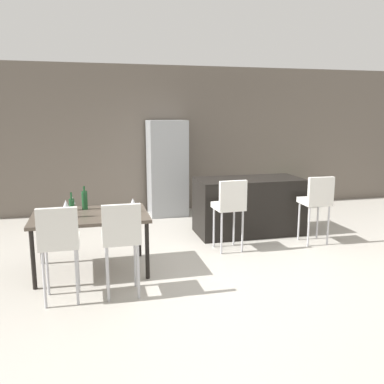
{
  "coord_description": "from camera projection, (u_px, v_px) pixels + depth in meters",
  "views": [
    {
      "loc": [
        -1.84,
        -5.16,
        1.97
      ],
      "look_at": [
        -0.44,
        0.47,
        0.85
      ],
      "focal_mm": 38.28,
      "sensor_mm": 36.0,
      "label": 1
    }
  ],
  "objects": [
    {
      "name": "refrigerator",
      "position": [
        167.0,
        168.0,
        7.97
      ],
      "size": [
        0.72,
        0.68,
        1.84
      ],
      "primitive_type": "cube",
      "color": "#939699",
      "rests_on": "ground_plane"
    },
    {
      "name": "wine_bottle_middle",
      "position": [
        72.0,
        208.0,
        4.89
      ],
      "size": [
        0.07,
        0.07,
        0.3
      ],
      "color": "#194723",
      "rests_on": "dining_table"
    },
    {
      "name": "potted_plant",
      "position": [
        296.0,
        191.0,
        8.73
      ],
      "size": [
        0.39,
        0.39,
        0.59
      ],
      "color": "beige",
      "rests_on": "ground_plane"
    },
    {
      "name": "wine_bottle_end",
      "position": [
        85.0,
        200.0,
        5.3
      ],
      "size": [
        0.07,
        0.07,
        0.31
      ],
      "color": "#194723",
      "rests_on": "dining_table"
    },
    {
      "name": "ground_plane",
      "position": [
        231.0,
        256.0,
        5.73
      ],
      "size": [
        10.0,
        10.0,
        0.0
      ],
      "primitive_type": "plane",
      "color": "#ADA89E"
    },
    {
      "name": "dining_table",
      "position": [
        90.0,
        219.0,
        5.07
      ],
      "size": [
        1.41,
        0.94,
        0.74
      ],
      "color": "#4C4238",
      "rests_on": "ground_plane"
    },
    {
      "name": "dining_chair_near",
      "position": [
        59.0,
        239.0,
        4.2
      ],
      "size": [
        0.4,
        0.4,
        1.05
      ],
      "color": "silver",
      "rests_on": "ground_plane"
    },
    {
      "name": "kitchen_island",
      "position": [
        249.0,
        206.0,
        6.77
      ],
      "size": [
        1.73,
        0.81,
        0.92
      ],
      "primitive_type": "cube",
      "color": "black",
      "rests_on": "ground_plane"
    },
    {
      "name": "bar_chair_left",
      "position": [
        230.0,
        204.0,
        5.83
      ],
      "size": [
        0.42,
        0.42,
        1.05
      ],
      "color": "silver",
      "rests_on": "ground_plane"
    },
    {
      "name": "dining_chair_far",
      "position": [
        121.0,
        235.0,
        4.35
      ],
      "size": [
        0.4,
        0.4,
        1.05
      ],
      "color": "silver",
      "rests_on": "ground_plane"
    },
    {
      "name": "back_wall",
      "position": [
        182.0,
        139.0,
        8.39
      ],
      "size": [
        10.0,
        0.12,
        2.9
      ],
      "primitive_type": "cube",
      "color": "#665B51",
      "rests_on": "ground_plane"
    },
    {
      "name": "wine_glass_left",
      "position": [
        66.0,
        204.0,
        5.08
      ],
      "size": [
        0.07,
        0.07,
        0.17
      ],
      "color": "silver",
      "rests_on": "dining_table"
    },
    {
      "name": "wine_glass_far",
      "position": [
        133.0,
        202.0,
        5.18
      ],
      "size": [
        0.07,
        0.07,
        0.17
      ],
      "color": "silver",
      "rests_on": "dining_table"
    },
    {
      "name": "wine_glass_right",
      "position": [
        73.0,
        201.0,
        5.25
      ],
      "size": [
        0.07,
        0.07,
        0.17
      ],
      "color": "silver",
      "rests_on": "dining_table"
    },
    {
      "name": "bar_chair_middle",
      "position": [
        317.0,
        199.0,
        6.16
      ],
      "size": [
        0.41,
        0.41,
        1.05
      ],
      "color": "silver",
      "rests_on": "ground_plane"
    }
  ]
}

